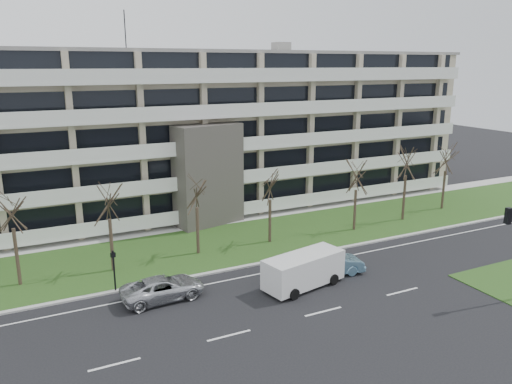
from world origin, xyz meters
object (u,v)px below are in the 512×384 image
silver_pickup (163,288)px  pedestrian_signal (114,266)px  white_van (305,267)px  blue_sedan (329,263)px

silver_pickup → pedestrian_signal: 3.52m
pedestrian_signal → white_van: bearing=-44.6°
silver_pickup → white_van: size_ratio=0.87×
blue_sedan → white_van: (-2.52, -0.86, 0.50)m
silver_pickup → pedestrian_signal: bearing=44.1°
white_van → pedestrian_signal: bearing=146.1°
silver_pickup → white_van: white_van is taller
silver_pickup → pedestrian_signal: (-2.45, 2.29, 1.07)m
blue_sedan → silver_pickup: bearing=92.7°
white_van → blue_sedan: bearing=6.9°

